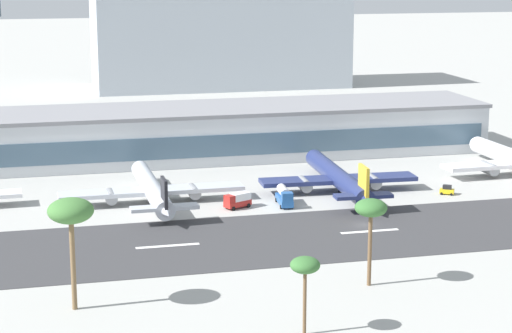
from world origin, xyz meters
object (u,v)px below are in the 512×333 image
distant_hotel_block (220,27)px  airliner_black_tail_gate_1 (153,190)px  airliner_gold_tail_gate_2 (340,179)px  palm_tree_0 (71,213)px  terminal_building (206,132)px  palm_tree_3 (305,267)px  service_fuel_truck_1 (284,196)px  service_box_truck_2 (238,200)px  palm_tree_1 (371,210)px  service_baggage_tug_0 (447,190)px

distant_hotel_block → airliner_black_tail_gate_1: (-53.78, -186.91, -21.88)m
airliner_gold_tail_gate_2 → palm_tree_0: size_ratio=2.79×
terminal_building → distant_hotel_block: size_ratio=1.48×
palm_tree_3 → service_fuel_truck_1: bearing=76.7°
airliner_gold_tail_gate_2 → service_box_truck_2: airliner_gold_tail_gate_2 is taller
airliner_gold_tail_gate_2 → palm_tree_0: bearing=136.2°
distant_hotel_block → service_fuel_truck_1: size_ratio=11.99×
airliner_black_tail_gate_1 → palm_tree_1: bearing=-156.1°
airliner_black_tail_gate_1 → service_fuel_truck_1: size_ratio=5.28×
service_fuel_truck_1 → palm_tree_3: (-16.49, -69.90, 8.08)m
terminal_building → palm_tree_3: 125.26m
terminal_building → palm_tree_3: terminal_building is taller
palm_tree_0 → palm_tree_1: palm_tree_0 is taller
distant_hotel_block → palm_tree_3: size_ratio=8.99×
airliner_black_tail_gate_1 → service_baggage_tug_0: (66.34, -7.73, -2.00)m
airliner_gold_tail_gate_2 → service_box_truck_2: size_ratio=7.61×
palm_tree_1 → palm_tree_3: bearing=-133.4°
airliner_black_tail_gate_1 → palm_tree_3: size_ratio=3.96×
service_box_truck_2 → palm_tree_1: bearing=74.9°
airliner_gold_tail_gate_2 → service_baggage_tug_0: airliner_gold_tail_gate_2 is taller
service_box_truck_2 → service_baggage_tug_0: bearing=154.0°
service_baggage_tug_0 → palm_tree_3: (-55.12, -70.16, 9.06)m
airliner_gold_tail_gate_2 → service_baggage_tug_0: 24.59m
distant_hotel_block → airliner_gold_tail_gate_2: (-10.76, -187.16, -21.67)m
palm_tree_0 → airliner_black_tail_gate_1: bearing=71.4°
distant_hotel_block → palm_tree_1: (-26.27, -247.60, -12.14)m
distant_hotel_block → service_box_truck_2: 199.45m
terminal_building → palm_tree_0: size_ratio=8.80×
palm_tree_0 → airliner_gold_tail_gate_2: bearing=43.4°
airliner_black_tail_gate_1 → airliner_gold_tail_gate_2: (43.02, -0.24, 0.21)m
service_baggage_tug_0 → service_box_truck_2: size_ratio=0.55×
palm_tree_1 → service_box_truck_2: bearing=100.9°
terminal_building → distant_hotel_block: (32.92, 139.96, 18.13)m
service_box_truck_2 → palm_tree_3: 70.85m
terminal_building → distant_hotel_block: 144.92m
service_box_truck_2 → distant_hotel_block: bearing=-126.7°
terminal_building → airliner_gold_tail_gate_2: size_ratio=3.16×
distant_hotel_block → service_box_truck_2: size_ratio=16.18×
airliner_gold_tail_gate_2 → service_baggage_tug_0: bearing=-105.0°
terminal_building → airliner_black_tail_gate_1: bearing=-114.0°
service_fuel_truck_1 → airliner_black_tail_gate_1: bearing=-101.0°
terminal_building → palm_tree_3: bearing=-94.4°
service_box_truck_2 → palm_tree_0: 65.63m
terminal_building → service_fuel_truck_1: (6.84, -54.94, -4.78)m
service_fuel_truck_1 → service_box_truck_2: 10.43m
service_fuel_truck_1 → palm_tree_1: (-0.20, -52.69, 10.77)m
service_baggage_tug_0 → palm_tree_0: 102.06m
service_fuel_truck_1 → terminal_building: bearing=-167.8°
airliner_gold_tail_gate_2 → palm_tree_1: 63.12m
distant_hotel_block → service_baggage_tug_0: size_ratio=29.28×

